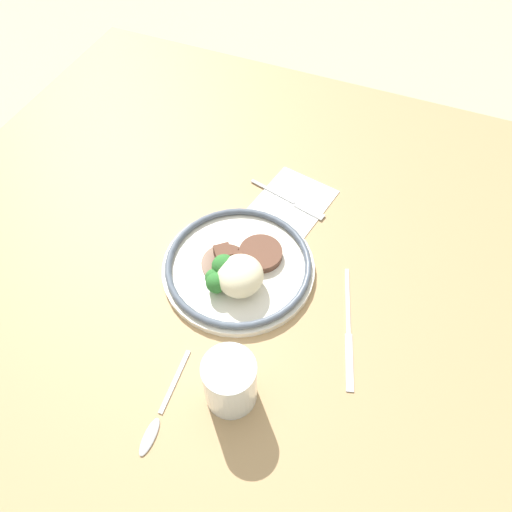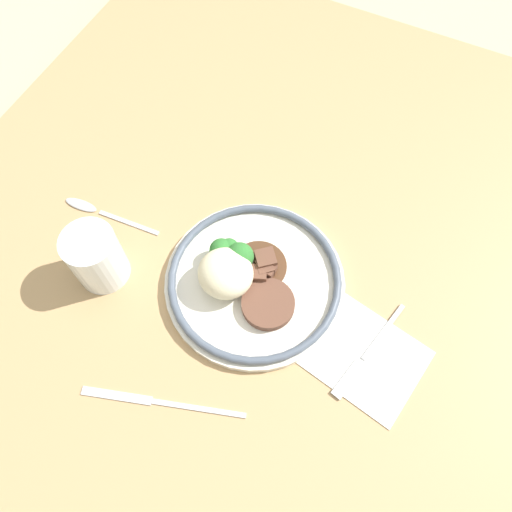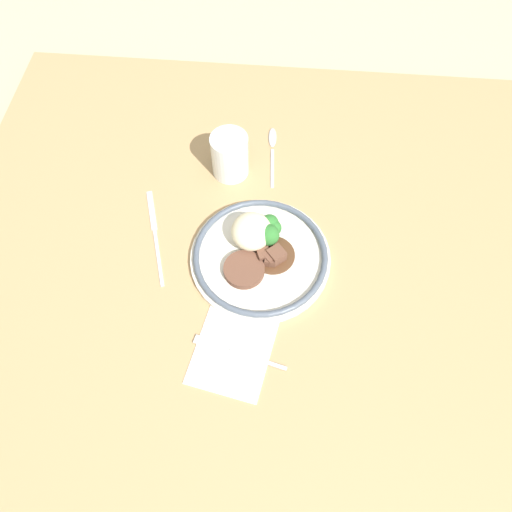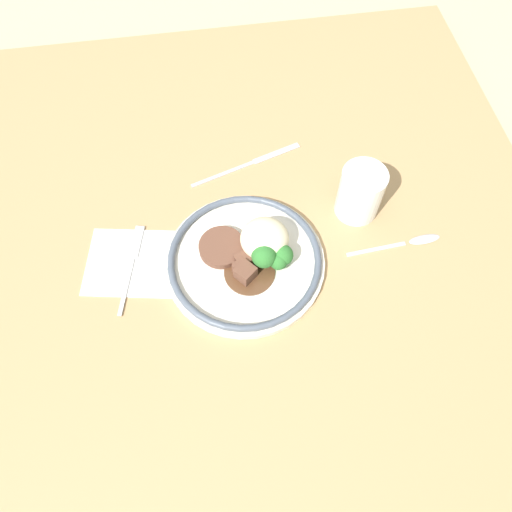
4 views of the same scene
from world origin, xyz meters
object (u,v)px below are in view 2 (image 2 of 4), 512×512
at_px(juice_glass, 97,259).
at_px(spoon, 93,209).
at_px(knife, 157,402).
at_px(plate, 250,278).
at_px(fork, 364,358).

xyz_separation_m(juice_glass, spoon, (0.08, -0.09, -0.04)).
height_order(knife, spoon, spoon).
bearing_deg(plate, knife, 80.47).
relative_size(fork, spoon, 0.99).
bearing_deg(fork, knife, -38.53).
bearing_deg(spoon, fork, 171.58).
distance_m(juice_glass, fork, 0.41).
bearing_deg(juice_glass, knife, 142.21).
relative_size(juice_glass, fork, 0.58).
distance_m(plate, knife, 0.22).
distance_m(plate, spoon, 0.29).
relative_size(plate, knife, 1.23).
bearing_deg(spoon, plate, 175.19).
bearing_deg(fork, plate, -86.07).
distance_m(plate, fork, 0.20).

